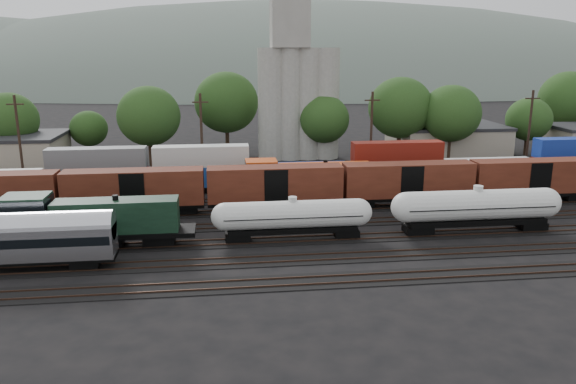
{
  "coord_description": "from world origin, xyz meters",
  "views": [
    {
      "loc": [
        -9.45,
        -55.67,
        17.97
      ],
      "look_at": [
        -2.42,
        2.0,
        3.0
      ],
      "focal_mm": 35.0,
      "sensor_mm": 36.0,
      "label": 1
    }
  ],
  "objects": [
    {
      "name": "tank_car_b",
      "position": [
        15.54,
        -5.0,
        2.71
      ],
      "size": [
        17.43,
        3.12,
        4.57
      ],
      "color": "silver",
      "rests_on": "ground"
    },
    {
      "name": "industrial_sheds",
      "position": [
        6.63,
        35.25,
        2.56
      ],
      "size": [
        119.38,
        17.26,
        5.1
      ],
      "color": "#9E937F",
      "rests_on": "ground"
    },
    {
      "name": "boxcar_string",
      "position": [
        19.57,
        5.0,
        3.12
      ],
      "size": [
        184.4,
        2.9,
        4.2
      ],
      "color": "black",
      "rests_on": "ground"
    },
    {
      "name": "grain_silo",
      "position": [
        3.28,
        36.0,
        11.26
      ],
      "size": [
        13.4,
        5.0,
        29.0
      ],
      "color": "#9C998F",
      "rests_on": "ground"
    },
    {
      "name": "orange_locomotive",
      "position": [
        -0.03,
        10.0,
        2.65
      ],
      "size": [
        18.62,
        3.1,
        4.66
      ],
      "color": "black",
      "rests_on": "ground"
    },
    {
      "name": "tank_car_a",
      "position": [
        -2.84,
        -5.0,
        2.42
      ],
      "size": [
        15.44,
        2.76,
        4.05
      ],
      "color": "silver",
      "rests_on": "ground"
    },
    {
      "name": "green_locomotive",
      "position": [
        -22.34,
        -5.0,
        2.79
      ],
      "size": [
        18.59,
        3.28,
        4.92
      ],
      "color": "black",
      "rests_on": "ground"
    },
    {
      "name": "container_wall",
      "position": [
        10.36,
        15.0,
        2.71
      ],
      "size": [
        178.4,
        2.6,
        5.8
      ],
      "color": "black",
      "rests_on": "ground"
    },
    {
      "name": "ground",
      "position": [
        0.0,
        0.0,
        0.0
      ],
      "size": [
        600.0,
        600.0,
        0.0
      ],
      "primitive_type": "plane",
      "color": "black"
    },
    {
      "name": "tracks",
      "position": [
        0.0,
        0.0,
        0.05
      ],
      "size": [
        180.0,
        33.2,
        0.2
      ],
      "color": "black",
      "rests_on": "ground"
    },
    {
      "name": "tree_band",
      "position": [
        1.57,
        36.67,
        7.55
      ],
      "size": [
        163.12,
        22.77,
        14.05
      ],
      "color": "black",
      "rests_on": "ground"
    },
    {
      "name": "distant_hills",
      "position": [
        23.92,
        260.0,
        -20.56
      ],
      "size": [
        860.0,
        286.0,
        130.0
      ],
      "color": "#59665B",
      "rests_on": "ground"
    },
    {
      "name": "utility_poles",
      "position": [
        0.0,
        22.0,
        6.21
      ],
      "size": [
        122.2,
        0.36,
        12.0
      ],
      "color": "black",
      "rests_on": "ground"
    }
  ]
}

